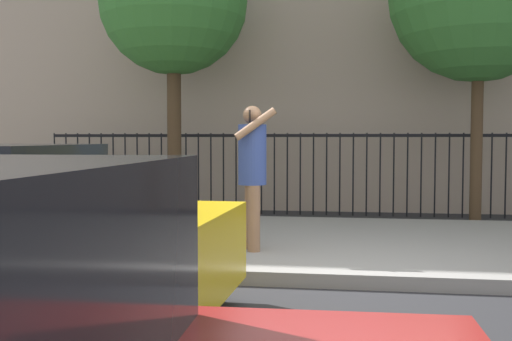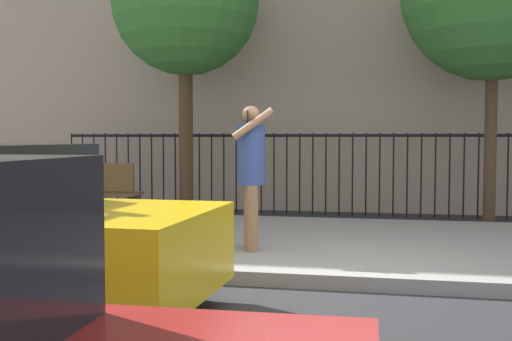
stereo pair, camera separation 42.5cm
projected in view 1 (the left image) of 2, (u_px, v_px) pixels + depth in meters
ground_plane at (344, 290)px, 6.10m from camera, size 60.00×60.00×0.00m
sidewalk at (345, 244)px, 8.27m from camera, size 28.00×4.40×0.15m
iron_fence at (347, 163)px, 11.87m from camera, size 12.03×0.04×1.60m
pedestrian_on_phone at (252, 166)px, 7.41m from camera, size 0.54×0.72×1.74m
street_bench at (80, 191)px, 9.84m from camera, size 1.60×0.45×0.95m
street_tree_mid at (173, 1)px, 11.22m from camera, size 2.72×2.72×5.38m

